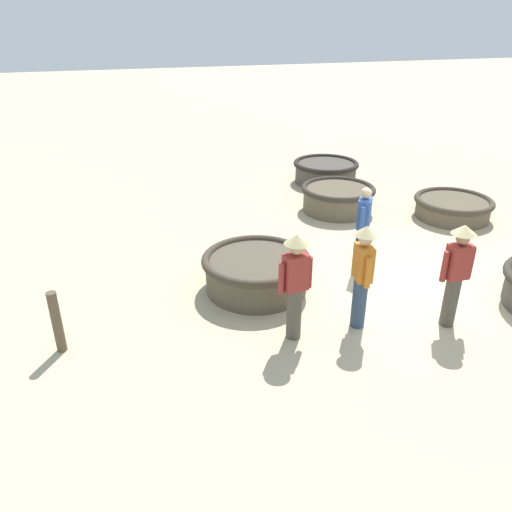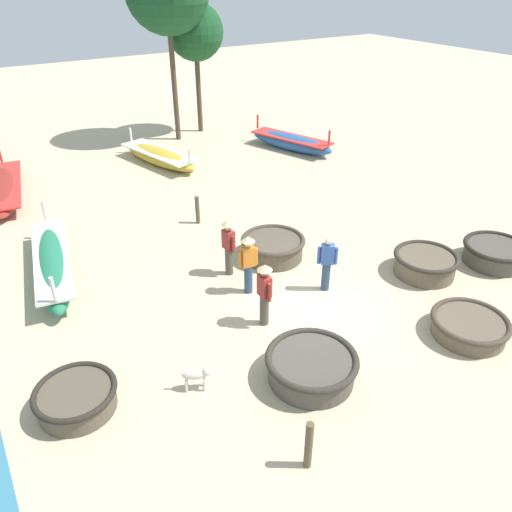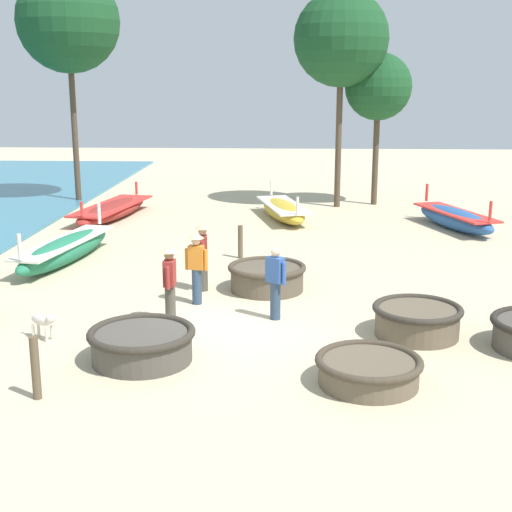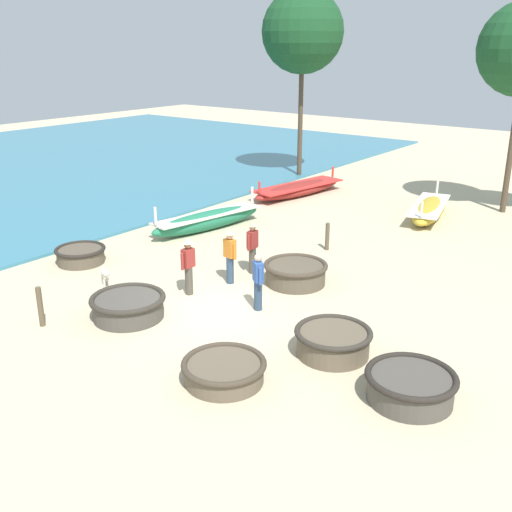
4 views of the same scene
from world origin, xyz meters
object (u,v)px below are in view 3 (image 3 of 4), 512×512
(coracle_center, at_px, (369,369))
(tree_left_mid, at_px, (341,39))
(coracle_tilted, at_px, (267,276))
(long_boat_blue_hull, at_px, (112,210))
(fisherman_standing_left, at_px, (170,279))
(mooring_post_mid_beach, at_px, (35,368))
(fisherman_standing_right, at_px, (203,252))
(mooring_post_shoreline, at_px, (240,242))
(coracle_front_right, at_px, (417,319))
(coracle_weathered, at_px, (142,343))
(tree_rightmost, at_px, (68,21))
(fisherman_hauling, at_px, (275,281))
(long_boat_red_hull, at_px, (283,210))
(long_boat_green_hull, at_px, (455,218))
(dog, at_px, (43,321))
(tree_right_mid, at_px, (378,87))
(fisherman_by_coracle, at_px, (196,263))
(long_boat_ochre_hull, at_px, (65,249))

(coracle_center, distance_m, tree_left_mid, 18.47)
(coracle_tilted, height_order, long_boat_blue_hull, long_boat_blue_hull)
(fisherman_standing_left, bearing_deg, mooring_post_mid_beach, -112.41)
(long_boat_blue_hull, xyz_separation_m, fisherman_standing_right, (4.48, -9.18, 0.66))
(fisherman_standing_right, xyz_separation_m, mooring_post_shoreline, (0.68, 3.30, -0.48))
(fisherman_standing_right, relative_size, fisherman_standing_left, 1.00)
(coracle_front_right, xyz_separation_m, coracle_weathered, (-5.20, -1.55, -0.01))
(coracle_tilted, height_order, coracle_front_right, coracle_tilted)
(mooring_post_shoreline, height_order, tree_rightmost, tree_rightmost)
(fisherman_hauling, bearing_deg, long_boat_red_hull, 89.68)
(coracle_weathered, relative_size, long_boat_green_hull, 0.44)
(dog, height_order, tree_left_mid, tree_left_mid)
(long_boat_green_hull, distance_m, long_boat_red_hull, 6.09)
(coracle_front_right, height_order, tree_right_mid, tree_right_mid)
(fisherman_by_coracle, distance_m, tree_rightmost, 16.54)
(coracle_center, bearing_deg, coracle_tilted, 108.98)
(coracle_front_right, xyz_separation_m, long_boat_ochre_hull, (-8.79, 5.48, 0.03))
(fisherman_standing_right, bearing_deg, coracle_front_right, -32.44)
(long_boat_ochre_hull, bearing_deg, tree_rightmost, 104.32)
(fisherman_by_coracle, relative_size, tree_rightmost, 0.18)
(coracle_center, bearing_deg, coracle_weathered, 167.91)
(fisherman_standing_right, bearing_deg, long_boat_blue_hull, 115.99)
(fisherman_by_coracle, xyz_separation_m, mooring_post_mid_beach, (-1.92, -5.08, -0.43))
(long_boat_blue_hull, bearing_deg, coracle_weathered, -74.09)
(coracle_weathered, bearing_deg, fisherman_by_coracle, 80.63)
(long_boat_ochre_hull, xyz_separation_m, long_boat_red_hull, (6.02, 6.75, -0.04))
(fisherman_standing_right, bearing_deg, fisherman_hauling, -48.90)
(fisherman_hauling, relative_size, tree_left_mid, 0.19)
(long_boat_green_hull, distance_m, dog, 15.36)
(coracle_center, bearing_deg, tree_left_mid, 88.09)
(fisherman_standing_left, height_order, tree_right_mid, tree_right_mid)
(fisherman_standing_left, xyz_separation_m, tree_rightmost, (-6.36, 15.09, 6.27))
(dog, bearing_deg, long_boat_red_hull, 70.28)
(long_boat_green_hull, distance_m, fisherman_standing_left, 13.04)
(coracle_tilted, xyz_separation_m, coracle_weathered, (-2.12, -4.58, -0.02))
(coracle_tilted, relative_size, fisherman_hauling, 1.21)
(fisherman_standing_right, xyz_separation_m, tree_rightmost, (-6.76, 12.69, 6.27))
(coracle_front_right, relative_size, coracle_center, 0.99)
(tree_right_mid, bearing_deg, tree_rightmost, -179.98)
(coracle_weathered, bearing_deg, tree_right_mid, 70.37)
(fisherman_by_coracle, bearing_deg, coracle_center, -51.35)
(fisherman_by_coracle, height_order, fisherman_standing_left, same)
(fisherman_by_coracle, bearing_deg, coracle_weathered, -99.37)
(long_boat_green_hull, distance_m, mooring_post_shoreline, 8.35)
(fisherman_standing_right, distance_m, dog, 4.46)
(long_boat_red_hull, relative_size, fisherman_standing_left, 2.77)
(coracle_center, bearing_deg, long_boat_green_hull, 71.69)
(coracle_tilted, height_order, long_boat_red_hull, long_boat_red_hull)
(coracle_center, distance_m, long_boat_green_hull, 13.80)
(coracle_front_right, bearing_deg, coracle_weathered, -163.43)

